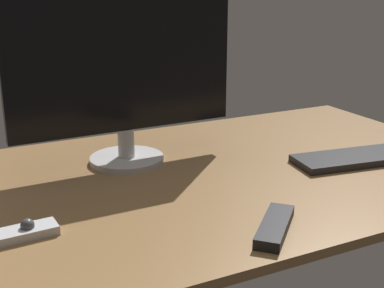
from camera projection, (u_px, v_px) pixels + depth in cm
name	position (u px, v px, depth cm)	size (l,w,h in cm)	color
desk	(218.00, 175.00, 129.78)	(140.00, 84.00, 2.00)	olive
monitor	(124.00, 77.00, 128.97)	(57.47, 18.91, 41.73)	silver
keyboard	(375.00, 156.00, 137.75)	(44.28, 11.47, 1.84)	black
media_remote	(17.00, 234.00, 96.00)	(15.54, 5.77, 3.51)	#B7B7BC
tv_remote	(275.00, 226.00, 98.75)	(16.73, 4.77, 2.12)	black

